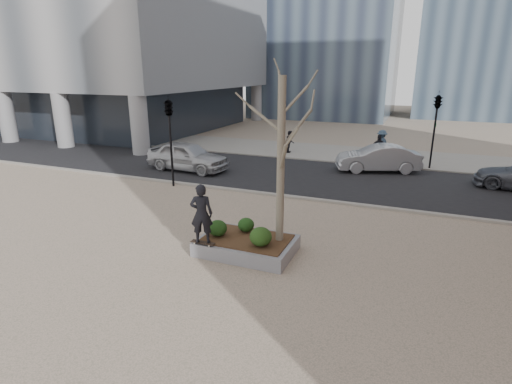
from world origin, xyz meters
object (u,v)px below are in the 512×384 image
at_px(planter, 247,246).
at_px(skateboard, 203,243).
at_px(skateboarder, 202,214).
at_px(police_car, 187,156).

height_order(planter, skateboard, skateboard).
bearing_deg(skateboarder, planter, -162.93).
bearing_deg(skateboard, planter, 38.97).
bearing_deg(planter, skateboard, -141.34).
bearing_deg(planter, skateboarder, -141.34).
height_order(planter, skateboarder, skateboarder).
distance_m(skateboard, police_car, 11.55).
height_order(skateboard, police_car, police_car).
distance_m(planter, police_car, 11.53).
bearing_deg(police_car, planter, -134.60).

